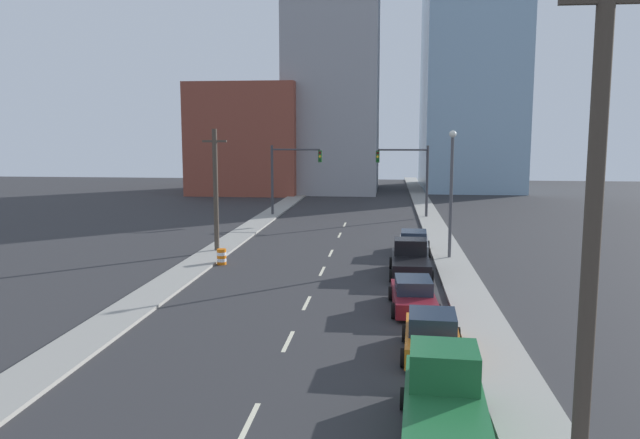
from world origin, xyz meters
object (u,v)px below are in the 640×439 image
Objects in this scene: utility_pole_right_near at (591,254)px; sedan_orange at (432,336)px; pickup_truck_green at (444,406)px; utility_pole_left_mid at (216,189)px; traffic_barrel at (222,257)px; street_lamp at (451,185)px; pickup_truck_black at (410,261)px; traffic_signal_right at (413,171)px; sedan_gray at (414,243)px; traffic_signal_left at (286,170)px; sedan_maroon at (413,295)px.

utility_pole_right_near is 2.50× the size of sedan_orange.
utility_pole_right_near reaches higher than pickup_truck_green.
pickup_truck_green is at bearing -62.41° from utility_pole_left_mid.
traffic_barrel is (-13.57, 24.04, -5.09)m from utility_pole_right_near.
street_lamp is 6.55m from pickup_truck_black.
street_lamp is (15.07, -0.79, 0.48)m from utility_pole_left_mid.
utility_pole_right_near reaches higher than traffic_signal_right.
traffic_signal_right reaches higher than pickup_truck_green.
sedan_orange is 0.89× the size of sedan_gray.
traffic_signal_right is 25.86m from traffic_barrel.
sedan_gray is at bearing 22.10° from traffic_barrel.
sedan_gray is (0.22, 25.16, -0.20)m from pickup_truck_green.
sedan_orange is at bearing -54.67° from utility_pole_left_mid.
pickup_truck_green is at bearing 121.94° from utility_pole_right_near.
traffic_signal_right is 0.84× the size of street_lamp.
sedan_orange is at bearing -73.02° from traffic_signal_left.
traffic_signal_left is 0.83× the size of utility_pole_left_mid.
sedan_orange is at bearing -87.93° from sedan_maroon.
traffic_signal_left is 1.00× the size of traffic_signal_right.
utility_pole_right_near is at bearing -75.40° from sedan_orange.
traffic_signal_left is 18.75m from utility_pole_left_mid.
street_lamp is at bearing -55.30° from traffic_signal_left.
utility_pole_left_mid is 22.44m from sedan_orange.
sedan_maroon reaches higher than traffic_barrel.
traffic_barrel is 0.20× the size of sedan_maroon.
pickup_truck_black is at bearing -8.04° from traffic_barrel.
traffic_barrel is (-0.24, -22.51, -3.90)m from traffic_signal_left.
pickup_truck_black is (-0.96, -24.09, -3.58)m from traffic_signal_right.
utility_pole_left_mid is at bearing 132.98° from sedan_maroon.
street_lamp reaches higher than traffic_barrel.
pickup_truck_green is (11.35, -20.46, 0.41)m from traffic_barrel.
pickup_truck_black reaches higher than sedan_gray.
street_lamp reaches higher than traffic_signal_right.
utility_pole_right_near reaches higher than street_lamp.
street_lamp is at bearing -2.99° from utility_pole_left_mid.
sedan_maroon is (-1.07, -30.99, -3.72)m from traffic_signal_right.
traffic_signal_left reaches higher than pickup_truck_green.
traffic_signal_left is at bearing 180.00° from traffic_signal_right.
utility_pole_left_mid is 1.01× the size of street_lamp.
pickup_truck_green is at bearing -90.73° from sedan_maroon.
utility_pole_right_near is 2.08× the size of pickup_truck_black.
traffic_signal_right is at bearing 94.74° from street_lamp.
traffic_signal_left is at bearing 107.00° from sedan_maroon.
street_lamp reaches higher than sedan_gray.
pickup_truck_black is at bearing 93.50° from pickup_truck_green.
sedan_orange is at bearing -51.18° from traffic_barrel.
utility_pole_right_near reaches higher than traffic_signal_left.
traffic_signal_right is at bearing 61.73° from traffic_barrel.
utility_pole_right_near is 11.13m from sedan_orange.
sedan_orange is at bearing 102.15° from utility_pole_right_near.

